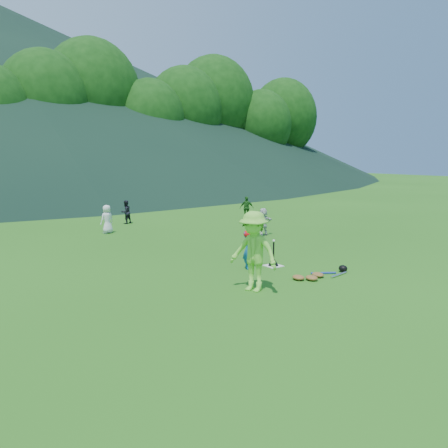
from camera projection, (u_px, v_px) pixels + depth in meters
The scene contains 14 objects.
ground at pixel (273, 266), 12.49m from camera, with size 120.00×120.00×0.00m, color #235E15.
home_plate at pixel (273, 266), 12.48m from camera, with size 0.45×0.45×0.02m, color silver.
baseball at pixel (274, 241), 12.37m from camera, with size 0.08×0.08×0.08m, color white.
batter_child at pixel (248, 250), 12.12m from camera, with size 0.39×0.25×1.06m, color #175AA0.
adult_coach at pixel (254, 251), 10.07m from camera, with size 1.21×0.70×1.88m, color #7BD940.
fielder_a at pixel (107, 219), 17.72m from camera, with size 0.57×0.37×1.16m, color silver.
fielder_b at pixel (126, 212), 20.26m from camera, with size 0.53×0.41×1.08m, color black.
fielder_c at pixel (247, 208), 21.59m from camera, with size 0.67×0.28×1.15m, color #1F5A1B.
fielder_d at pixel (263, 222), 17.21m from camera, with size 1.02×0.32×1.10m, color silver.
batting_tee at pixel (273, 262), 12.47m from camera, with size 0.30×0.30×0.68m.
batter_gear at pixel (248, 235), 12.07m from camera, with size 0.73×0.26×0.43m.
equipment_pile at pixel (318, 275), 11.33m from camera, with size 1.80×0.64×0.19m.
outfield_fence at pixel (46, 186), 35.20m from camera, with size 70.07×0.08×1.33m.
tree_line at pixel (28, 98), 38.90m from camera, with size 70.04×11.40×14.82m.
Camera 1 is at (-8.04, -9.22, 3.12)m, focal length 35.00 mm.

